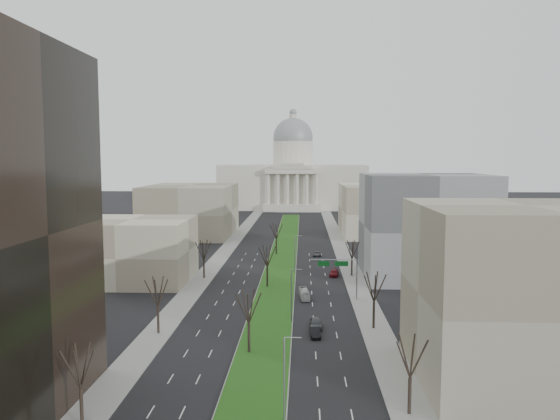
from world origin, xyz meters
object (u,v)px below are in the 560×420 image
(car_grey_near, at_px, (316,323))
(car_red, at_px, (334,273))
(car_black, at_px, (315,332))
(car_grey_far, at_px, (317,254))
(box_van, at_px, (304,294))

(car_grey_near, distance_m, car_red, 40.34)
(car_black, distance_m, car_grey_far, 70.55)
(car_black, bearing_deg, car_red, 79.35)
(car_red, bearing_deg, car_grey_far, 105.98)
(car_grey_far, bearing_deg, car_black, -88.24)
(car_grey_near, distance_m, car_grey_far, 66.35)
(car_black, xyz_separation_m, car_grey_far, (2.12, 70.52, -0.10))
(car_grey_near, xyz_separation_m, box_van, (-1.83, 18.86, 0.10))
(car_black, height_order, car_red, car_black)
(car_black, xyz_separation_m, box_van, (-1.60, 23.06, 0.20))
(car_grey_near, bearing_deg, car_red, 79.64)
(box_van, bearing_deg, car_black, -91.85)
(car_black, height_order, car_grey_far, car_black)
(car_grey_far, distance_m, box_van, 47.61)
(car_black, bearing_deg, car_grey_far, 84.68)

